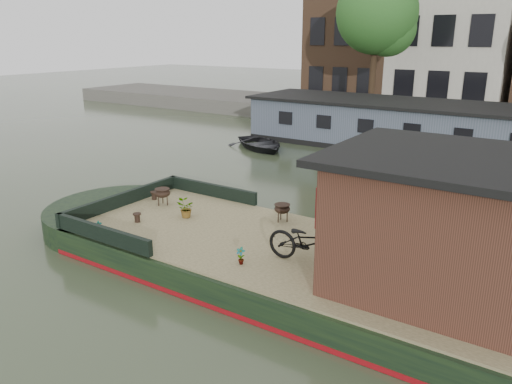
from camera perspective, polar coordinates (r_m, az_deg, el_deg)
The scene contains 19 objects.
ground at distance 10.52m, azimuth 7.99°, elevation -10.71°, with size 120.00×120.00×0.00m, color #2B3421.
houseboat_hull at distance 10.96m, azimuth 1.72°, elevation -7.72°, with size 14.01×4.02×0.60m.
houseboat_deck at distance 10.24m, azimuth 8.14°, elevation -7.62°, with size 11.80×3.80×0.05m, color tan.
bow_bulwark at distance 12.97m, azimuth -12.41°, elevation -1.44°, with size 3.00×4.00×0.35m.
cabin at distance 9.13m, azimuth 20.94°, elevation -3.30°, with size 4.00×3.50×2.42m.
bicycle at distance 9.72m, azimuth 6.07°, elevation -5.78°, with size 0.62×1.77×0.93m, color black.
potted_plant_a at distance 9.81m, azimuth -1.76°, elevation -7.31°, with size 0.19×0.13×0.35m, color brown.
potted_plant_b at distance 10.78m, azimuth 8.32°, elevation -5.09°, with size 0.20×0.16×0.36m, color maroon.
potted_plant_c at distance 12.35m, azimuth -8.11°, elevation -1.89°, with size 0.41×0.36×0.46m, color #AA6531.
potted_plant_d at distance 10.90m, azimuth 11.41°, elevation -4.70°, with size 0.27×0.27×0.48m, color brown.
potted_plant_e at distance 11.77m, azimuth -17.53°, elevation -3.93°, with size 0.16×0.11×0.31m, color #A75D30.
brazier_front at distance 13.37m, azimuth -10.62°, elevation -0.53°, with size 0.42×0.42×0.45m, color black, non-canonical shape.
brazier_rear at distance 12.00m, azimuth 3.00°, elevation -2.38°, with size 0.40×0.40×0.43m, color black, non-canonical shape.
bollard_port at distance 13.88m, azimuth -11.57°, elevation -0.40°, with size 0.20×0.20×0.22m, color black.
bollard_stbd at distance 12.30m, azimuth -13.43°, elevation -2.87°, with size 0.19×0.19×0.22m, color black.
dinghy at distance 22.83m, azimuth 0.51°, elevation 5.86°, with size 2.39×3.35×0.69m, color black.
far_houseboat at distance 23.11m, azimuth 23.55°, elevation 6.13°, with size 20.40×4.40×2.11m.
quay at distance 29.54m, azimuth 25.84°, elevation 6.99°, with size 60.00×6.00×0.90m, color #47443F.
tree_left at distance 29.37m, azimuth 13.94°, elevation 18.85°, with size 4.40×4.40×7.40m.
Camera 1 is at (3.88, -8.44, 4.93)m, focal length 35.00 mm.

